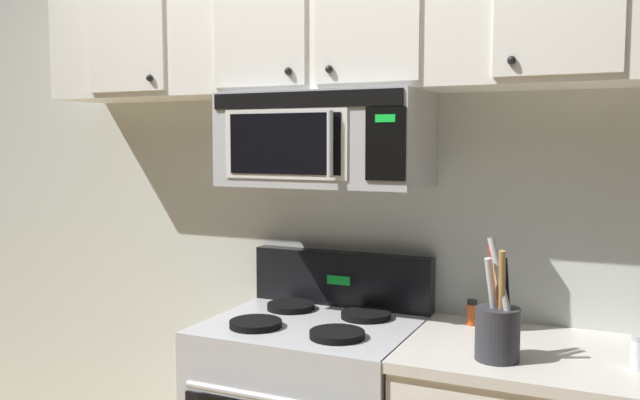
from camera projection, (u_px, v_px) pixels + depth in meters
back_wall at (350, 194)px, 2.76m from camera, size 5.20×0.10×2.70m
over_range_microwave at (325, 140)px, 2.51m from camera, size 0.76×0.43×0.35m
upper_cabinets at (329, 20)px, 2.50m from camera, size 2.50×0.36×0.55m
utensil_crock_charcoal at (498, 327)px, 2.03m from camera, size 0.14×0.14×0.38m
salt_shaker at (639, 353)px, 1.94m from camera, size 0.05×0.05×0.10m
spice_jar at (472, 313)px, 2.42m from camera, size 0.04×0.04×0.09m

